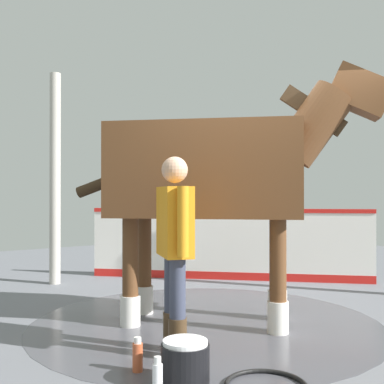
{
  "coord_description": "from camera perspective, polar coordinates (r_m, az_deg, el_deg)",
  "views": [
    {
      "loc": [
        -3.55,
        3.2,
        1.31
      ],
      "look_at": [
        -0.01,
        0.59,
        1.34
      ],
      "focal_mm": 44.54,
      "sensor_mm": 36.0,
      "label": 1
    }
  ],
  "objects": [
    {
      "name": "horse",
      "position": [
        4.88,
        2.95,
        2.09
      ],
      "size": [
        2.47,
        2.4,
        2.6
      ],
      "rotation": [
        0.0,
        0.0,
        -2.37
      ],
      "color": "brown",
      "rests_on": "ground"
    },
    {
      "name": "handler",
      "position": [
        3.94,
        -2.09,
        -5.87
      ],
      "size": [
        0.62,
        0.38,
        1.63
      ],
      "rotation": [
        0.0,
        0.0,
        1.19
      ],
      "color": "#47331E",
      "rests_on": "ground"
    },
    {
      "name": "roof_post_far",
      "position": [
        7.32,
        -16.08,
        1.58
      ],
      "size": [
        0.16,
        0.16,
        3.11
      ],
      "primitive_type": "cylinder",
      "color": "#B7B2A8",
      "rests_on": "ground"
    },
    {
      "name": "ground_plane",
      "position": [
        4.96,
        5.67,
        -15.8
      ],
      "size": [
        16.0,
        16.0,
        0.02
      ],
      "primitive_type": "cube",
      "color": "slate"
    },
    {
      "name": "wash_bucket",
      "position": [
        3.49,
        -0.82,
        -19.75
      ],
      "size": [
        0.34,
        0.34,
        0.31
      ],
      "color": "black",
      "rests_on": "ground"
    },
    {
      "name": "bottle_spray",
      "position": [
        3.75,
        -6.53,
        -18.91
      ],
      "size": [
        0.08,
        0.08,
        0.26
      ],
      "color": "#CC5933",
      "rests_on": "ground"
    },
    {
      "name": "wet_patch",
      "position": [
        5.06,
        1.67,
        -15.33
      ],
      "size": [
        3.58,
        3.58,
        0.0
      ],
      "primitive_type": "cylinder",
      "color": "#4C4C54",
      "rests_on": "ground"
    },
    {
      "name": "barrier_wall",
      "position": [
        7.44,
        4.4,
        -6.55
      ],
      "size": [
        3.19,
        3.08,
        1.1
      ],
      "color": "white",
      "rests_on": "ground"
    },
    {
      "name": "bottle_shampoo",
      "position": [
        3.29,
        -4.15,
        -21.45
      ],
      "size": [
        0.07,
        0.07,
        0.27
      ],
      "color": "white",
      "rests_on": "ground"
    }
  ]
}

